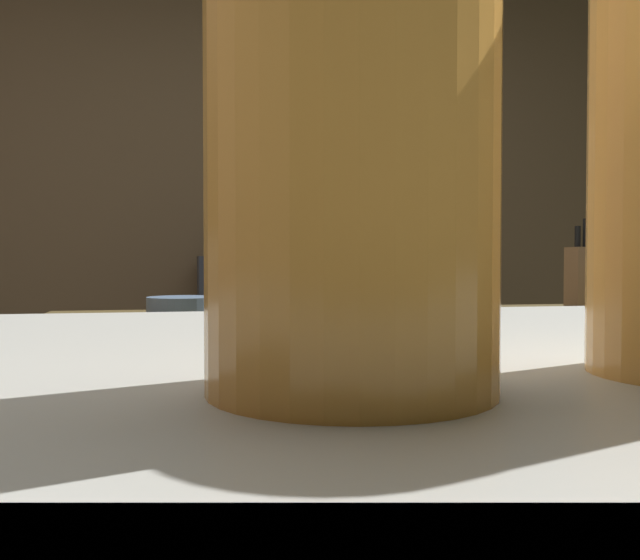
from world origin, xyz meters
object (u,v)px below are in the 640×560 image
chefs_knife (402,313)px  bottle_soy (335,239)px  bottle_olive_oil (223,239)px  mixing_bowl (182,306)px  pint_glass_near (351,119)px  bottle_vinegar (331,236)px  bartender (341,286)px  knife_block (585,277)px  bottle_hot_sauce (249,239)px

chefs_knife → bottle_soy: 1.20m
chefs_knife → bottle_olive_oil: size_ratio=1.18×
mixing_bowl → pint_glass_near: bearing=-88.6°
mixing_bowl → bottle_vinegar: bottle_vinegar is taller
chefs_knife → bottle_olive_oil: bearing=105.3°
bottle_olive_oil → bottle_vinegar: bearing=10.4°
chefs_knife → pint_glass_near: (-0.59, -1.76, 0.19)m
chefs_knife → bottle_vinegar: (0.07, 1.33, 0.27)m
bartender → knife_block: 0.97m
knife_block → pint_glass_near: size_ratio=2.00×
mixing_bowl → chefs_knife: 0.64m
mixing_bowl → bottle_hot_sauce: 1.18m
pint_glass_near → bottle_vinegar: 3.16m
knife_block → pint_glass_near: bearing=-123.9°
chefs_knife → bottle_olive_oil: (-0.45, 1.24, 0.25)m
bottle_vinegar → bottle_olive_oil: 0.53m
bartender → bottle_soy: bearing=-29.9°
knife_block → mixing_bowl: 1.23m
pint_glass_near → bottle_olive_oil: size_ratio=0.71×
chefs_knife → bottle_soy: bottle_soy is taller
pint_glass_near → bottle_hot_sauce: 2.96m
chefs_knife → bottle_vinegar: 1.36m
pint_glass_near → bottle_hot_sauce: bearing=85.1°
bottle_vinegar → bottle_soy: (-0.02, -0.16, -0.02)m
bartender → knife_block: (0.88, 0.41, 0.01)m
knife_block → bottle_hot_sauce: (-0.93, 1.18, 0.15)m
knife_block → mixing_bowl: bearing=177.2°
knife_block → chefs_knife: size_ratio=1.20×
bottle_vinegar → chefs_knife: bearing=-93.2°
bottle_soy → bottle_olive_oil: bottle_soy is taller
mixing_bowl → bottle_soy: size_ratio=0.96×
pint_glass_near → bottle_soy: (0.65, 2.93, 0.06)m
pint_glass_near → bottle_olive_oil: 3.00m
bottle_soy → pint_glass_near: bearing=-102.4°
knife_block → bottle_olive_oil: bottle_olive_oil is taller
mixing_bowl → bottle_olive_oil: bearing=81.1°
knife_block → bottle_olive_oil: size_ratio=1.42×
bartender → bottle_hot_sauce: (-0.06, 1.60, 0.16)m
bartender → bottle_soy: size_ratio=8.31×
bottle_hot_sauce → bottle_olive_oil: bearing=157.1°
bottle_olive_oil → bartender: bearing=-84.1°
bottle_vinegar → bottle_hot_sauce: (-0.41, -0.14, -0.02)m
bartender → knife_block: bearing=-82.6°
bartender → chefs_knife: 0.50m
bottle_vinegar → bottle_soy: bearing=-96.1°
mixing_bowl → bottle_olive_oil: size_ratio=0.99×
bartender → bottle_olive_oil: size_ratio=8.52×
bottle_soy → bartender: bearing=-102.0°
pint_glass_near → bottle_hot_sauce: bottle_hot_sauce is taller
bartender → knife_block: size_ratio=6.01×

